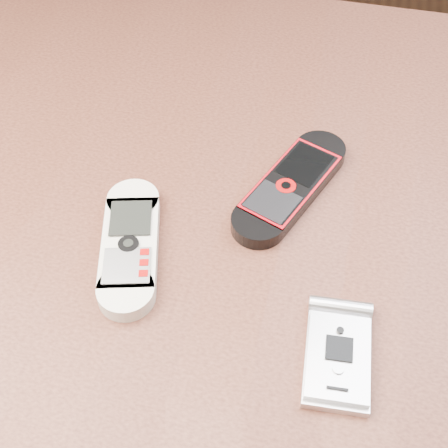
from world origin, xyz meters
The scene contains 4 objects.
table centered at (0.00, 0.00, 0.64)m, with size 1.20×0.80×0.75m.
nokia_white centered at (-0.07, -0.04, 0.76)m, with size 0.05×0.14×0.02m, color silver.
nokia_black_red centered at (0.05, 0.06, 0.76)m, with size 0.05×0.16×0.02m, color black.
motorola_razr centered at (0.11, -0.10, 0.76)m, with size 0.05×0.09×0.01m, color silver.
Camera 1 is at (0.08, -0.34, 1.17)m, focal length 50.00 mm.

